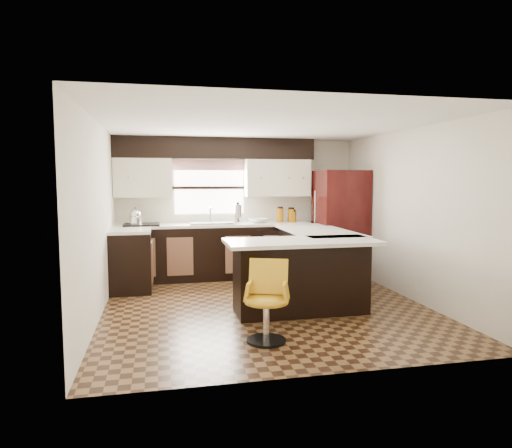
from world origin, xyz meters
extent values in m
plane|color=#49301A|center=(0.00, 0.00, 0.00)|extent=(4.40, 4.40, 0.00)
plane|color=silver|center=(0.00, 0.00, 2.40)|extent=(4.40, 4.40, 0.00)
plane|color=beige|center=(0.00, 2.20, 1.20)|extent=(4.40, 0.00, 4.40)
plane|color=beige|center=(0.00, -2.20, 1.20)|extent=(4.40, 0.00, 4.40)
plane|color=beige|center=(-2.10, 0.00, 1.20)|extent=(0.00, 4.40, 4.40)
plane|color=beige|center=(2.10, 0.00, 1.20)|extent=(0.00, 4.40, 4.40)
cube|color=black|center=(-0.45, 1.90, 0.45)|extent=(3.30, 0.60, 0.90)
cube|color=black|center=(-1.80, 1.25, 0.45)|extent=(0.60, 0.70, 0.90)
cube|color=silver|center=(-0.45, 1.90, 0.92)|extent=(3.30, 0.60, 0.04)
cube|color=silver|center=(-1.80, 1.25, 0.92)|extent=(0.60, 0.70, 0.04)
cube|color=black|center=(-0.40, 2.03, 2.22)|extent=(3.40, 0.35, 0.36)
cube|color=beige|center=(-1.62, 2.03, 1.72)|extent=(0.94, 0.35, 0.64)
cube|color=beige|center=(0.68, 2.03, 1.72)|extent=(1.14, 0.35, 0.64)
cube|color=white|center=(-0.50, 2.18, 1.55)|extent=(1.20, 0.02, 0.90)
cube|color=#D19B93|center=(-0.50, 2.14, 1.94)|extent=(1.30, 0.06, 0.18)
cube|color=#B2B2B7|center=(-0.50, 1.88, 0.96)|extent=(0.75, 0.45, 0.03)
cube|color=black|center=(0.55, 1.61, 0.43)|extent=(0.58, 0.03, 0.78)
cube|color=black|center=(-1.65, 1.88, 0.96)|extent=(0.58, 0.50, 0.02)
cube|color=black|center=(0.90, 0.62, 0.45)|extent=(0.60, 1.95, 0.90)
cube|color=black|center=(0.38, -0.35, 0.45)|extent=(1.65, 0.60, 0.90)
cube|color=silver|center=(0.95, 0.62, 0.92)|extent=(0.84, 1.95, 0.04)
cube|color=silver|center=(0.35, -0.44, 0.92)|extent=(1.89, 0.84, 0.04)
cube|color=black|center=(1.68, 1.55, 0.92)|extent=(0.79, 0.76, 1.85)
cylinder|color=silver|center=(-0.05, 1.90, 1.11)|extent=(0.13, 0.13, 0.33)
imported|color=white|center=(0.31, 1.90, 0.98)|extent=(0.41, 0.41, 0.08)
cylinder|color=#8D580A|center=(0.71, 1.92, 1.07)|extent=(0.12, 0.12, 0.24)
cylinder|color=#8D580A|center=(0.91, 1.92, 1.06)|extent=(0.12, 0.12, 0.23)
cylinder|color=#8D580A|center=(0.94, 1.92, 1.04)|extent=(0.12, 0.12, 0.19)
camera|label=1|loc=(-1.36, -5.80, 1.69)|focal=32.00mm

